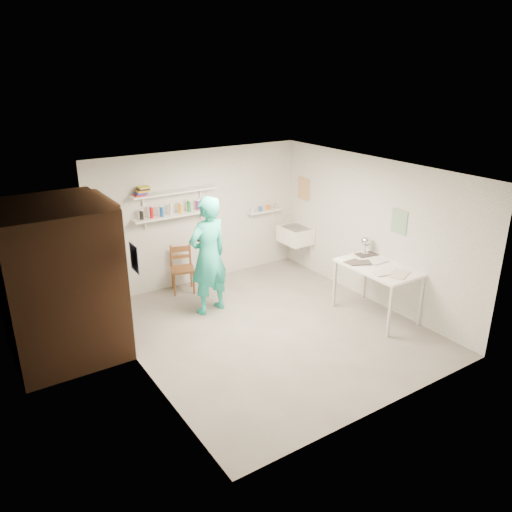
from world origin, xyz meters
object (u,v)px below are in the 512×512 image
belfast_sink (295,235)px  man (208,256)px  desk_lamp (366,241)px  wall_clock (203,232)px  work_table (376,291)px  wooden_chair (183,269)px

belfast_sink → man: bearing=-163.2°
desk_lamp → belfast_sink: bearing=93.2°
wall_clock → work_table: 2.87m
wooden_chair → belfast_sink: bearing=11.7°
man → desk_lamp: bearing=144.8°
work_table → desk_lamp: (0.21, 0.51, 0.64)m
man → desk_lamp: size_ratio=12.06×
wall_clock → desk_lamp: bearing=-39.8°
wooden_chair → desk_lamp: (2.37, -1.98, 0.64)m
man → work_table: 2.69m
man → wooden_chair: size_ratio=2.28×
wooden_chair → man: bearing=-69.6°
man → wooden_chair: man is taller
wooden_chair → work_table: size_ratio=0.66×
wall_clock → wooden_chair: (-0.08, 0.70, -0.85)m
work_table → wooden_chair: bearing=131.0°
belfast_sink → wall_clock: 2.31m
man → wall_clock: size_ratio=5.56×
belfast_sink → work_table: bearing=-92.8°
wooden_chair → desk_lamp: desk_lamp is taller
wooden_chair → desk_lamp: size_ratio=5.30×
wall_clock → desk_lamp: 2.63m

